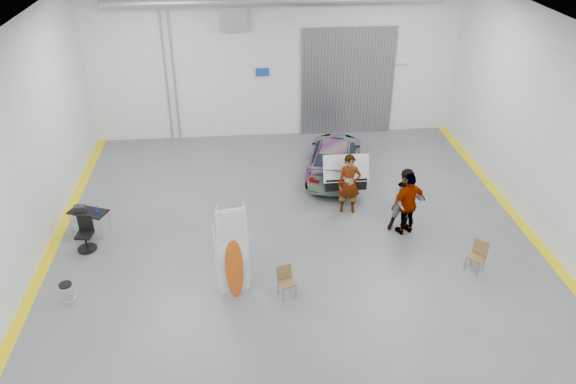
{
  "coord_description": "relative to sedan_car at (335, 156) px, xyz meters",
  "views": [
    {
      "loc": [
        -1.46,
        -12.69,
        9.23
      ],
      "look_at": [
        -0.2,
        0.69,
        1.5
      ],
      "focal_mm": 35.0,
      "sensor_mm": 36.0,
      "label": 1
    }
  ],
  "objects": [
    {
      "name": "ground",
      "position": [
        -1.78,
        -4.52,
        -0.62
      ],
      "size": [
        16.0,
        16.0,
        0.0
      ],
      "primitive_type": "plane",
      "color": "#575A5E",
      "rests_on": "ground"
    },
    {
      "name": "room_shell",
      "position": [
        -1.54,
        -2.3,
        3.46
      ],
      "size": [
        14.02,
        16.18,
        6.01
      ],
      "color": "silver",
      "rests_on": "ground"
    },
    {
      "name": "sedan_car",
      "position": [
        0.0,
        0.0,
        0.0
      ],
      "size": [
        2.71,
        4.55,
        1.24
      ],
      "primitive_type": "imported",
      "rotation": [
        0.0,
        0.0,
        2.9
      ],
      "color": "white",
      "rests_on": "ground"
    },
    {
      "name": "person_a",
      "position": [
        0.0,
        -2.57,
        0.34
      ],
      "size": [
        0.74,
        0.53,
        1.91
      ],
      "primitive_type": "imported",
      "rotation": [
        0.0,
        0.0,
        -0.12
      ],
      "color": "#91694F",
      "rests_on": "ground"
    },
    {
      "name": "person_b",
      "position": [
        1.45,
        -3.75,
        0.37
      ],
      "size": [
        1.02,
        0.81,
        1.97
      ],
      "primitive_type": "imported",
      "rotation": [
        0.0,
        0.0,
        -0.08
      ],
      "color": "teal",
      "rests_on": "ground"
    },
    {
      "name": "person_c",
      "position": [
        1.46,
        -3.9,
        0.35
      ],
      "size": [
        1.22,
        0.82,
        1.94
      ],
      "primitive_type": "imported",
      "rotation": [
        0.0,
        0.0,
        3.49
      ],
      "color": "#A96B38",
      "rests_on": "ground"
    },
    {
      "name": "surfboard_display",
      "position": [
        -3.57,
        -6.24,
        0.46
      ],
      "size": [
        0.74,
        0.31,
        2.66
      ],
      "rotation": [
        0.0,
        0.0,
        0.21
      ],
      "color": "white",
      "rests_on": "ground"
    },
    {
      "name": "folding_chair_near",
      "position": [
        -2.26,
        -6.41,
        -0.36
      ],
      "size": [
        0.49,
        0.51,
        0.83
      ],
      "rotation": [
        0.0,
        0.0,
        0.3
      ],
      "color": "brown",
      "rests_on": "ground"
    },
    {
      "name": "folding_chair_far",
      "position": [
        2.77,
        -5.85,
        -0.35
      ],
      "size": [
        0.57,
        0.65,
        0.86
      ],
      "rotation": [
        0.0,
        0.0,
        -0.85
      ],
      "color": "brown",
      "rests_on": "ground"
    },
    {
      "name": "shop_stool",
      "position": [
        -7.58,
        -6.22,
        -0.31
      ],
      "size": [
        0.32,
        0.32,
        0.63
      ],
      "rotation": [
        0.0,
        0.0,
        -0.34
      ],
      "color": "black",
      "rests_on": "ground"
    },
    {
      "name": "work_table",
      "position": [
        -7.76,
        -3.0,
        0.08
      ],
      "size": [
        1.23,
        0.93,
        0.9
      ],
      "rotation": [
        0.0,
        0.0,
        -0.4
      ],
      "color": "#979AA0",
      "rests_on": "ground"
    },
    {
      "name": "office_chair",
      "position": [
        -7.64,
        -3.86,
        -0.18
      ],
      "size": [
        0.53,
        0.53,
        1.0
      ],
      "rotation": [
        0.0,
        0.0,
        -0.13
      ],
      "color": "black",
      "rests_on": "ground"
    },
    {
      "name": "trunk_lid",
      "position": [
        0.0,
        -1.88,
        0.64
      ],
      "size": [
        1.44,
        0.87,
        0.04
      ],
      "primitive_type": "cube",
      "color": "silver",
      "rests_on": "sedan_car"
    }
  ]
}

